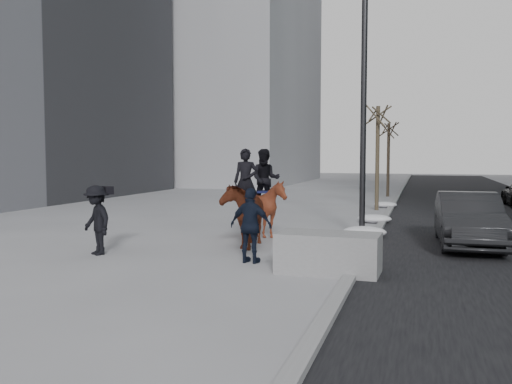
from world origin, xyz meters
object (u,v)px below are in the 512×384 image
(planter, at_px, (328,253))
(mounted_left, at_px, (244,210))
(mounted_right, at_px, (264,202))
(car_near, at_px, (469,220))

(planter, relative_size, mounted_left, 0.80)
(mounted_right, bearing_deg, car_near, 0.47)
(car_near, xyz_separation_m, mounted_left, (-5.92, -1.72, 0.26))
(car_near, height_order, mounted_right, mounted_right)
(car_near, bearing_deg, planter, -127.02)
(planter, bearing_deg, mounted_right, 121.55)
(mounted_left, relative_size, mounted_right, 1.00)
(car_near, relative_size, mounted_left, 1.67)
(mounted_left, bearing_deg, car_near, 16.18)
(planter, xyz_separation_m, mounted_right, (-2.70, 4.40, 0.65))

